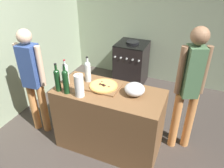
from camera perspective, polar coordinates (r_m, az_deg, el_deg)
ground_plane at (r=3.83m, az=2.65°, el=-7.52°), size 3.85×3.46×0.02m
kitchen_wall_rear at (r=4.57m, az=9.90°, el=16.77°), size 3.85×0.10×2.60m
kitchen_wall_left at (r=4.05m, az=-20.30°, el=13.69°), size 0.10×3.46×2.60m
counter at (r=2.95m, az=-0.77°, el=-9.37°), size 1.37×0.64×0.90m
cutting_board at (r=2.75m, az=-2.16°, el=-0.82°), size 0.40×0.32×0.02m
pizza at (r=2.74m, az=-2.17°, el=-0.44°), size 0.35×0.35×0.03m
mixing_bowl at (r=2.59m, az=5.96°, el=-1.37°), size 0.24×0.24×0.15m
paper_towel_roll at (r=2.55m, az=-8.59°, el=-0.42°), size 0.11×0.11×0.28m
wine_bottle_green at (r=2.62m, az=-12.07°, el=0.85°), size 0.07×0.07×0.38m
wine_bottle_clear at (r=2.83m, az=-12.05°, el=2.81°), size 0.07×0.07×0.34m
wine_bottle_amber at (r=2.70m, az=-14.14°, el=1.29°), size 0.07×0.07×0.37m
wine_bottle_dark at (r=2.85m, az=-6.37°, el=3.54°), size 0.08×0.08×0.35m
stove at (r=4.53m, az=5.09°, el=5.45°), size 0.60×0.63×0.91m
person_in_stripes at (r=3.17m, az=-20.09°, el=1.70°), size 0.40×0.22×1.58m
person_in_red at (r=2.81m, az=19.67°, el=-0.43°), size 0.33×0.26×1.71m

